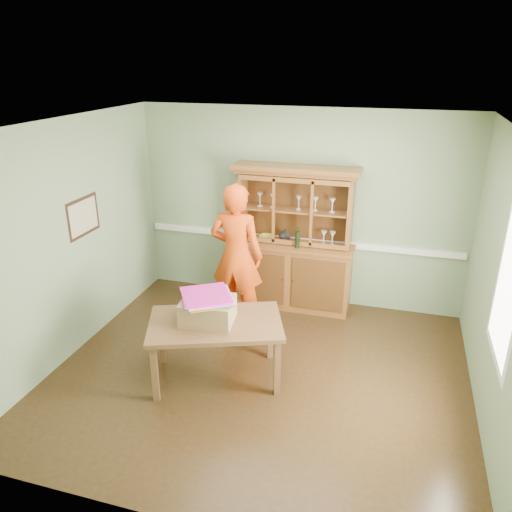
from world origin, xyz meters
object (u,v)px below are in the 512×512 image
(dining_table, at_px, (216,329))
(person, at_px, (237,256))
(china_hutch, at_px, (293,258))
(cardboard_box, at_px, (208,311))

(dining_table, relative_size, person, 0.85)
(china_hutch, distance_m, cardboard_box, 2.03)
(cardboard_box, xyz_separation_m, person, (-0.10, 1.27, 0.12))
(china_hutch, bearing_deg, cardboard_box, -103.75)
(dining_table, distance_m, cardboard_box, 0.22)
(dining_table, distance_m, person, 1.31)
(cardboard_box, bearing_deg, person, 94.62)
(cardboard_box, distance_m, person, 1.28)
(dining_table, height_order, cardboard_box, cardboard_box)
(dining_table, bearing_deg, person, 77.29)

